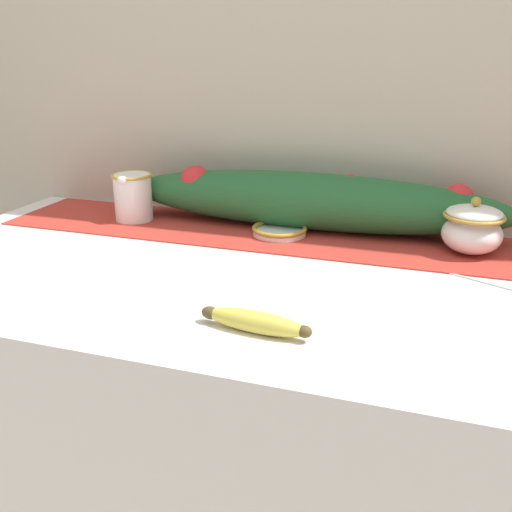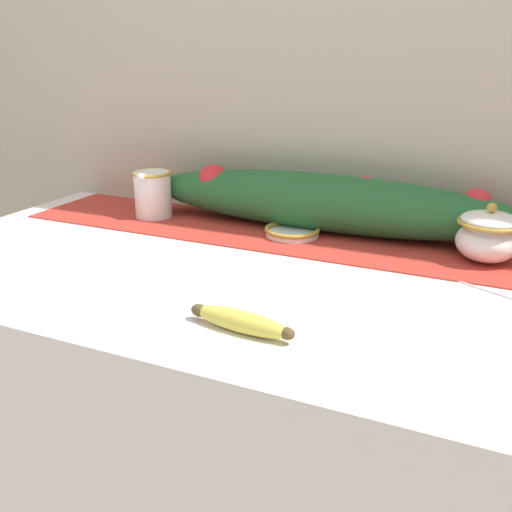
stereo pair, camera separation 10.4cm
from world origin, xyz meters
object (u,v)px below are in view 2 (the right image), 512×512
Objects in this scene: sugar_bowl at (488,235)px; small_dish at (292,231)px; banana at (241,321)px; cream_pitcher at (153,192)px.

sugar_bowl reaches higher than small_dish.
cream_pitcher is at bearing 134.97° from banana.
sugar_bowl reaches higher than cream_pitcher.
cream_pitcher is 0.96× the size of sugar_bowl.
cream_pitcher is 0.80m from sugar_bowl.
cream_pitcher is at bearing 179.04° from small_dish.
cream_pitcher is 0.38m from small_dish.
sugar_bowl reaches higher than banana.
cream_pitcher is 0.93× the size of small_dish.
banana reaches higher than small_dish.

